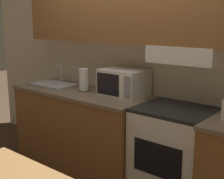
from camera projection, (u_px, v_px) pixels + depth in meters
ground_plane at (140, 169)px, 3.68m from camera, size 16.00×16.00×0.00m
wall_back at (140, 36)px, 3.28m from camera, size 5.37×0.38×2.55m
lower_counter_main at (82, 128)px, 3.72m from camera, size 1.73×0.67×0.92m
stove_range at (173, 154)px, 2.99m from camera, size 0.69×0.61×0.92m
microwave at (124, 83)px, 3.35m from camera, size 0.47×0.37×0.29m
sink_basin at (54, 84)px, 3.92m from camera, size 0.56×0.35×0.27m
paper_towel_roll at (84, 80)px, 3.57m from camera, size 0.12×0.12×0.26m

